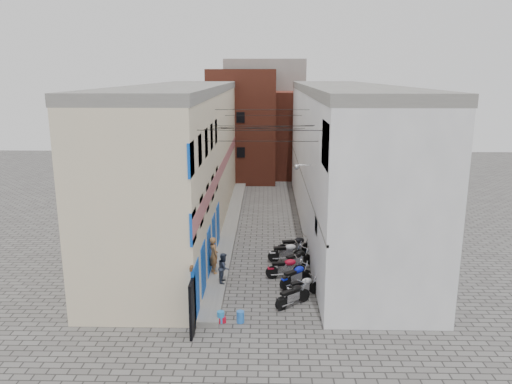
# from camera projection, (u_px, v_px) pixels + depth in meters

# --- Properties ---
(ground) EXTENTS (90.00, 90.00, 0.00)m
(ground) POSITION_uv_depth(u_px,v_px,m) (259.00, 329.00, 19.39)
(ground) COLOR #5B5956
(ground) RESTS_ON ground
(plinth) EXTENTS (0.90, 26.00, 0.25)m
(plinth) POSITION_uv_depth(u_px,v_px,m) (231.00, 226.00, 32.05)
(plinth) COLOR slate
(plinth) RESTS_ON ground
(building_left) EXTENTS (5.10, 27.00, 9.00)m
(building_left) POSITION_uv_depth(u_px,v_px,m) (183.00, 159.00, 31.04)
(building_left) COLOR beige
(building_left) RESTS_ON ground
(building_right) EXTENTS (5.94, 26.00, 9.00)m
(building_right) POSITION_uv_depth(u_px,v_px,m) (343.00, 159.00, 30.87)
(building_right) COLOR silver
(building_right) RESTS_ON ground
(building_far_brick_left) EXTENTS (6.00, 6.00, 10.00)m
(building_far_brick_left) POSITION_uv_depth(u_px,v_px,m) (242.00, 126.00, 45.49)
(building_far_brick_left) COLOR brown
(building_far_brick_left) RESTS_ON ground
(building_far_brick_right) EXTENTS (5.00, 6.00, 8.00)m
(building_far_brick_right) POSITION_uv_depth(u_px,v_px,m) (296.00, 134.00, 47.56)
(building_far_brick_right) COLOR brown
(building_far_brick_right) RESTS_ON ground
(building_far_concrete) EXTENTS (8.00, 5.00, 11.00)m
(building_far_concrete) POSITION_uv_depth(u_px,v_px,m) (265.00, 115.00, 51.16)
(building_far_concrete) COLOR slate
(building_far_concrete) RESTS_ON ground
(far_shopfront) EXTENTS (2.00, 0.30, 2.40)m
(far_shopfront) POSITION_uv_depth(u_px,v_px,m) (264.00, 172.00, 43.61)
(far_shopfront) COLOR black
(far_shopfront) RESTS_ON ground
(overhead_wires) EXTENTS (5.80, 13.02, 1.32)m
(overhead_wires) POSITION_uv_depth(u_px,v_px,m) (262.00, 125.00, 25.16)
(overhead_wires) COLOR black
(overhead_wires) RESTS_ON ground
(motorcycle_a) EXTENTS (1.83, 1.63, 1.08)m
(motorcycle_a) POSITION_uv_depth(u_px,v_px,m) (293.00, 294.00, 21.18)
(motorcycle_a) COLOR black
(motorcycle_a) RESTS_ON ground
(motorcycle_b) EXTENTS (1.78, 1.24, 1.00)m
(motorcycle_b) POSITION_uv_depth(u_px,v_px,m) (303.00, 285.00, 22.16)
(motorcycle_b) COLOR #BAB9BE
(motorcycle_b) RESTS_ON ground
(motorcycle_c) EXTENTS (1.86, 1.73, 1.12)m
(motorcycle_c) POSITION_uv_depth(u_px,v_px,m) (296.00, 275.00, 23.18)
(motorcycle_c) COLOR #0C1ABF
(motorcycle_c) RESTS_ON ground
(motorcycle_d) EXTENTS (2.06, 0.97, 1.15)m
(motorcycle_d) POSITION_uv_depth(u_px,v_px,m) (286.00, 267.00, 24.10)
(motorcycle_d) COLOR #AA0C23
(motorcycle_d) RESTS_ON ground
(motorcycle_e) EXTENTS (1.89, 1.70, 1.12)m
(motorcycle_e) POSITION_uv_depth(u_px,v_px,m) (297.00, 258.00, 25.21)
(motorcycle_e) COLOR black
(motorcycle_e) RESTS_ON ground
(motorcycle_f) EXTENTS (2.08, 0.97, 1.16)m
(motorcycle_f) POSITION_uv_depth(u_px,v_px,m) (287.00, 251.00, 26.18)
(motorcycle_f) COLOR #BAB9BE
(motorcycle_f) RESTS_ON ground
(motorcycle_g) EXTENTS (2.16, 1.12, 1.19)m
(motorcycle_g) POSITION_uv_depth(u_px,v_px,m) (295.00, 244.00, 27.13)
(motorcycle_g) COLOR black
(motorcycle_g) RESTS_ON ground
(person_a) EXTENTS (0.68, 0.78, 1.80)m
(person_a) POSITION_uv_depth(u_px,v_px,m) (214.00, 255.00, 24.00)
(person_a) COLOR #9F683A
(person_a) RESTS_ON plinth
(person_b) EXTENTS (0.57, 0.71, 1.40)m
(person_b) POSITION_uv_depth(u_px,v_px,m) (224.00, 268.00, 22.99)
(person_b) COLOR #2C3343
(person_b) RESTS_ON plinth
(water_jug_near) EXTENTS (0.32, 0.32, 0.46)m
(water_jug_near) POSITION_uv_depth(u_px,v_px,m) (221.00, 317.00, 19.86)
(water_jug_near) COLOR #2B8DD8
(water_jug_near) RESTS_ON ground
(water_jug_far) EXTENTS (0.39, 0.39, 0.48)m
(water_jug_far) POSITION_uv_depth(u_px,v_px,m) (240.00, 317.00, 19.84)
(water_jug_far) COLOR blue
(water_jug_far) RESTS_ON ground
(red_crate) EXTENTS (0.44, 0.38, 0.24)m
(red_crate) POSITION_uv_depth(u_px,v_px,m) (221.00, 319.00, 19.89)
(red_crate) COLOR red
(red_crate) RESTS_ON ground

